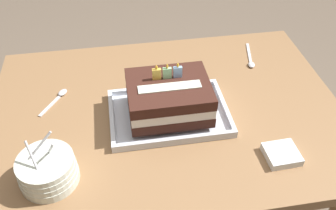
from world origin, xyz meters
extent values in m
cube|color=olive|center=(0.00, 0.00, 0.72)|extent=(1.07, 0.76, 0.04)
cube|color=olive|center=(-0.48, 0.32, 0.35)|extent=(0.06, 0.06, 0.70)
cube|color=olive|center=(0.48, 0.32, 0.35)|extent=(0.06, 0.06, 0.70)
cube|color=silver|center=(0.00, -0.03, 0.74)|extent=(0.35, 0.24, 0.01)
cube|color=silver|center=(0.00, -0.14, 0.75)|extent=(0.35, 0.01, 0.02)
cube|color=silver|center=(0.00, 0.09, 0.75)|extent=(0.35, 0.01, 0.02)
cube|color=silver|center=(-0.17, -0.03, 0.75)|extent=(0.01, 0.22, 0.02)
cube|color=silver|center=(0.17, -0.03, 0.75)|extent=(0.01, 0.22, 0.02)
cube|color=#3E2018|center=(0.00, -0.03, 0.78)|extent=(0.23, 0.19, 0.03)
cube|color=white|center=(0.00, -0.03, 0.81)|extent=(0.23, 0.19, 0.03)
cube|color=#3E2018|center=(0.00, -0.03, 0.84)|extent=(0.23, 0.19, 0.03)
cube|color=silver|center=(0.00, -0.04, 0.86)|extent=(0.18, 0.03, 0.00)
cube|color=#EFC64C|center=(-0.03, 0.00, 0.87)|extent=(0.02, 0.01, 0.03)
ellipsoid|color=yellow|center=(-0.03, 0.00, 0.90)|extent=(0.01, 0.01, 0.01)
cube|color=#99DB9E|center=(0.00, 0.00, 0.87)|extent=(0.02, 0.01, 0.03)
ellipsoid|color=yellow|center=(0.00, 0.00, 0.90)|extent=(0.01, 0.01, 0.01)
cube|color=#8CB7EA|center=(0.03, 0.00, 0.87)|extent=(0.02, 0.01, 0.03)
ellipsoid|color=yellow|center=(0.03, 0.00, 0.90)|extent=(0.01, 0.01, 0.01)
cylinder|color=silver|center=(-0.33, -0.21, 0.75)|extent=(0.15, 0.15, 0.02)
cylinder|color=silver|center=(-0.33, -0.21, 0.76)|extent=(0.14, 0.14, 0.02)
cylinder|color=silver|center=(-0.33, -0.21, 0.78)|extent=(0.14, 0.14, 0.02)
cylinder|color=silver|center=(-0.33, -0.21, 0.80)|extent=(0.14, 0.14, 0.02)
cylinder|color=silver|center=(-0.35, -0.22, 0.83)|extent=(0.03, 0.06, 0.08)
cylinder|color=silver|center=(-0.34, -0.19, 0.84)|extent=(0.07, 0.03, 0.07)
cylinder|color=silver|center=(-0.32, -0.20, 0.83)|extent=(0.04, 0.05, 0.08)
ellipsoid|color=silver|center=(0.33, 0.17, 0.74)|extent=(0.03, 0.04, 0.01)
cube|color=silver|center=(0.35, 0.25, 0.74)|extent=(0.04, 0.12, 0.00)
ellipsoid|color=silver|center=(-0.32, 0.13, 0.74)|extent=(0.04, 0.04, 0.01)
cube|color=silver|center=(-0.36, 0.07, 0.74)|extent=(0.06, 0.09, 0.00)
cube|color=white|center=(0.27, -0.24, 0.75)|extent=(0.09, 0.09, 0.02)
camera|label=1|loc=(-0.13, -0.81, 1.49)|focal=38.93mm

